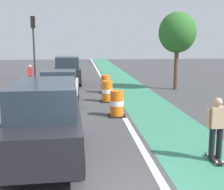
{
  "coord_description": "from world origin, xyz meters",
  "views": [
    {
      "loc": [
        -0.81,
        -5.45,
        3.07
      ],
      "look_at": [
        0.3,
        5.72,
        1.1
      ],
      "focal_mm": 48.23,
      "sensor_mm": 36.0,
      "label": 1
    }
  ],
  "objects_px": {
    "skateboarder_on_lane": "(217,127)",
    "parked_sedan_second": "(60,87)",
    "traffic_barrel_back": "(106,84)",
    "traffic_light_corner": "(34,37)",
    "pedestrian_crossing": "(30,76)",
    "parked_suv_nearest": "(45,120)",
    "traffic_barrel_mid": "(107,92)",
    "parked_suv_third": "(67,70)",
    "traffic_barrel_front": "(117,104)",
    "street_tree_sidewalk": "(177,33)"
  },
  "relations": [
    {
      "from": "traffic_barrel_front",
      "to": "traffic_light_corner",
      "type": "relative_size",
      "value": 0.21
    },
    {
      "from": "parked_suv_third",
      "to": "pedestrian_crossing",
      "type": "distance_m",
      "value": 3.05
    },
    {
      "from": "parked_suv_third",
      "to": "traffic_barrel_back",
      "type": "bearing_deg",
      "value": -58.42
    },
    {
      "from": "parked_suv_nearest",
      "to": "traffic_light_corner",
      "type": "xyz_separation_m",
      "value": [
        -2.79,
        16.85,
        2.47
      ]
    },
    {
      "from": "parked_suv_third",
      "to": "street_tree_sidewalk",
      "type": "bearing_deg",
      "value": -23.92
    },
    {
      "from": "parked_suv_nearest",
      "to": "traffic_barrel_mid",
      "type": "height_order",
      "value": "parked_suv_nearest"
    },
    {
      "from": "pedestrian_crossing",
      "to": "street_tree_sidewalk",
      "type": "distance_m",
      "value": 10.06
    },
    {
      "from": "traffic_barrel_front",
      "to": "pedestrian_crossing",
      "type": "xyz_separation_m",
      "value": [
        -4.87,
        8.2,
        0.33
      ]
    },
    {
      "from": "skateboarder_on_lane",
      "to": "parked_sedan_second",
      "type": "relative_size",
      "value": 0.41
    },
    {
      "from": "parked_sedan_second",
      "to": "pedestrian_crossing",
      "type": "relative_size",
      "value": 2.55
    },
    {
      "from": "parked_sedan_second",
      "to": "traffic_light_corner",
      "type": "xyz_separation_m",
      "value": [
        -2.64,
        9.57,
        2.67
      ]
    },
    {
      "from": "pedestrian_crossing",
      "to": "street_tree_sidewalk",
      "type": "relative_size",
      "value": 0.32
    },
    {
      "from": "parked_sedan_second",
      "to": "traffic_barrel_mid",
      "type": "bearing_deg",
      "value": 5.81
    },
    {
      "from": "traffic_barrel_mid",
      "to": "traffic_barrel_front",
      "type": "bearing_deg",
      "value": -87.58
    },
    {
      "from": "traffic_barrel_back",
      "to": "pedestrian_crossing",
      "type": "distance_m",
      "value": 5.35
    },
    {
      "from": "parked_suv_nearest",
      "to": "street_tree_sidewalk",
      "type": "height_order",
      "value": "street_tree_sidewalk"
    },
    {
      "from": "parked_suv_nearest",
      "to": "traffic_barrel_back",
      "type": "bearing_deg",
      "value": 76.84
    },
    {
      "from": "parked_suv_nearest",
      "to": "pedestrian_crossing",
      "type": "xyz_separation_m",
      "value": [
        -2.45,
        12.53,
        -0.17
      ]
    },
    {
      "from": "parked_suv_nearest",
      "to": "traffic_barrel_back",
      "type": "height_order",
      "value": "parked_suv_nearest"
    },
    {
      "from": "traffic_barrel_back",
      "to": "pedestrian_crossing",
      "type": "xyz_separation_m",
      "value": [
        -4.88,
        2.17,
        0.33
      ]
    },
    {
      "from": "traffic_barrel_front",
      "to": "traffic_barrel_mid",
      "type": "relative_size",
      "value": 1.0
    },
    {
      "from": "parked_sedan_second",
      "to": "traffic_barrel_back",
      "type": "xyz_separation_m",
      "value": [
        2.57,
        3.08,
        -0.3
      ]
    },
    {
      "from": "skateboarder_on_lane",
      "to": "pedestrian_crossing",
      "type": "height_order",
      "value": "skateboarder_on_lane"
    },
    {
      "from": "parked_suv_third",
      "to": "traffic_barrel_mid",
      "type": "height_order",
      "value": "parked_suv_third"
    },
    {
      "from": "traffic_light_corner",
      "to": "parked_suv_third",
      "type": "bearing_deg",
      "value": -41.61
    },
    {
      "from": "traffic_barrel_mid",
      "to": "pedestrian_crossing",
      "type": "xyz_separation_m",
      "value": [
        -4.73,
        5.0,
        0.33
      ]
    },
    {
      "from": "parked_sedan_second",
      "to": "traffic_barrel_mid",
      "type": "height_order",
      "value": "parked_sedan_second"
    },
    {
      "from": "parked_suv_third",
      "to": "traffic_barrel_back",
      "type": "relative_size",
      "value": 4.3
    },
    {
      "from": "parked_suv_third",
      "to": "pedestrian_crossing",
      "type": "bearing_deg",
      "value": -140.56
    },
    {
      "from": "skateboarder_on_lane",
      "to": "traffic_barrel_back",
      "type": "distance_m",
      "value": 11.28
    },
    {
      "from": "traffic_barrel_mid",
      "to": "street_tree_sidewalk",
      "type": "height_order",
      "value": "street_tree_sidewalk"
    },
    {
      "from": "parked_suv_nearest",
      "to": "parked_suv_third",
      "type": "bearing_deg",
      "value": 90.4
    },
    {
      "from": "skateboarder_on_lane",
      "to": "street_tree_sidewalk",
      "type": "relative_size",
      "value": 0.34
    },
    {
      "from": "traffic_barrel_front",
      "to": "traffic_light_corner",
      "type": "bearing_deg",
      "value": 112.56
    },
    {
      "from": "traffic_light_corner",
      "to": "pedestrian_crossing",
      "type": "bearing_deg",
      "value": -85.57
    },
    {
      "from": "parked_suv_third",
      "to": "traffic_barrel_mid",
      "type": "distance_m",
      "value": 7.35
    },
    {
      "from": "parked_suv_third",
      "to": "traffic_barrel_front",
      "type": "relative_size",
      "value": 4.3
    },
    {
      "from": "parked_sedan_second",
      "to": "parked_suv_third",
      "type": "height_order",
      "value": "parked_suv_third"
    },
    {
      "from": "skateboarder_on_lane",
      "to": "parked_suv_nearest",
      "type": "height_order",
      "value": "parked_suv_nearest"
    },
    {
      "from": "traffic_barrel_back",
      "to": "street_tree_sidewalk",
      "type": "height_order",
      "value": "street_tree_sidewalk"
    },
    {
      "from": "parked_suv_third",
      "to": "traffic_light_corner",
      "type": "xyz_separation_m",
      "value": [
        -2.69,
        2.39,
        2.47
      ]
    },
    {
      "from": "parked_suv_nearest",
      "to": "street_tree_sidewalk",
      "type": "distance_m",
      "value": 13.58
    },
    {
      "from": "parked_sedan_second",
      "to": "pedestrian_crossing",
      "type": "bearing_deg",
      "value": 113.68
    },
    {
      "from": "traffic_barrel_front",
      "to": "pedestrian_crossing",
      "type": "relative_size",
      "value": 0.68
    },
    {
      "from": "street_tree_sidewalk",
      "to": "traffic_barrel_back",
      "type": "bearing_deg",
      "value": -169.2
    },
    {
      "from": "traffic_barrel_front",
      "to": "pedestrian_crossing",
      "type": "bearing_deg",
      "value": 120.7
    },
    {
      "from": "traffic_barrel_front",
      "to": "parked_suv_nearest",
      "type": "bearing_deg",
      "value": -119.19
    },
    {
      "from": "parked_suv_nearest",
      "to": "traffic_barrel_front",
      "type": "bearing_deg",
      "value": 60.81
    },
    {
      "from": "parked_sedan_second",
      "to": "traffic_barrel_front",
      "type": "height_order",
      "value": "parked_sedan_second"
    },
    {
      "from": "parked_suv_nearest",
      "to": "street_tree_sidewalk",
      "type": "xyz_separation_m",
      "value": [
        7.13,
        11.26,
        2.63
      ]
    }
  ]
}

